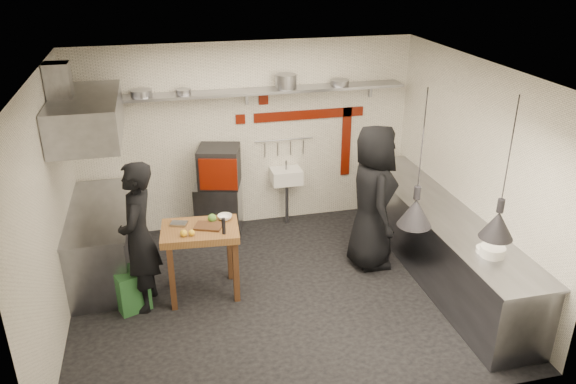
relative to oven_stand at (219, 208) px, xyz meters
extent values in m
plane|color=black|center=(0.51, -1.82, -0.40)|extent=(5.00, 5.00, 0.00)
plane|color=beige|center=(0.51, -1.82, 2.40)|extent=(5.00, 5.00, 0.00)
cube|color=white|center=(0.51, 0.28, 1.00)|extent=(5.00, 0.04, 2.80)
cube|color=white|center=(0.51, -3.92, 1.00)|extent=(5.00, 0.04, 2.80)
cube|color=white|center=(-1.99, -1.82, 1.00)|extent=(0.04, 4.20, 2.80)
cube|color=white|center=(3.01, -1.82, 1.00)|extent=(0.04, 4.20, 2.80)
cube|color=#5E1104|center=(1.46, 0.26, 1.28)|extent=(1.70, 0.02, 0.14)
cube|color=#5E1104|center=(2.06, 0.26, 0.80)|extent=(0.14, 0.02, 1.10)
cube|color=#5E1104|center=(0.76, 0.26, 1.55)|extent=(0.14, 0.02, 0.14)
cube|color=#5E1104|center=(0.41, 0.26, 1.28)|extent=(0.14, 0.02, 0.14)
cube|color=gray|center=(0.51, 0.10, 1.72)|extent=(4.60, 0.34, 0.04)
cube|color=gray|center=(-1.39, 0.25, 1.62)|extent=(0.04, 0.06, 0.24)
cube|color=gray|center=(0.51, 0.25, 1.62)|extent=(0.04, 0.06, 0.24)
cube|color=gray|center=(2.41, 0.25, 1.62)|extent=(0.04, 0.06, 0.24)
cylinder|color=gray|center=(-0.95, 0.10, 1.79)|extent=(0.32, 0.32, 0.09)
cylinder|color=gray|center=(-0.38, 0.10, 1.78)|extent=(0.28, 0.28, 0.07)
cylinder|color=gray|center=(1.06, 0.10, 1.84)|extent=(0.40, 0.40, 0.20)
cylinder|color=gray|center=(1.87, 0.10, 1.78)|extent=(0.28, 0.28, 0.08)
cube|color=gray|center=(0.00, 0.00, 0.00)|extent=(0.78, 0.73, 0.80)
cube|color=black|center=(0.04, -0.04, 0.69)|extent=(0.69, 0.66, 0.58)
cube|color=#5E1104|center=(-0.01, -0.35, 0.69)|extent=(0.52, 0.16, 0.46)
cube|color=black|center=(0.02, -0.30, 0.69)|extent=(0.39, 0.12, 0.34)
cube|color=white|center=(1.06, 0.10, 0.38)|extent=(0.46, 0.34, 0.22)
cylinder|color=gray|center=(1.06, 0.10, 0.56)|extent=(0.03, 0.03, 0.14)
cylinder|color=gray|center=(1.06, 0.06, -0.06)|extent=(0.06, 0.06, 0.66)
cylinder|color=gray|center=(1.06, 0.24, 0.92)|extent=(0.90, 0.02, 0.02)
cube|color=gray|center=(2.66, -1.82, 0.05)|extent=(0.70, 3.80, 0.90)
cube|color=gray|center=(2.66, -1.82, 0.52)|extent=(0.76, 3.90, 0.03)
cylinder|color=white|center=(2.63, -2.99, 0.59)|extent=(0.31, 0.31, 0.11)
cylinder|color=white|center=(2.61, -2.90, 0.56)|extent=(0.28, 0.28, 0.05)
cube|color=gray|center=(-1.64, -0.77, 0.05)|extent=(0.70, 1.90, 0.90)
cube|color=gray|center=(-1.64, -0.77, 0.52)|extent=(0.76, 2.00, 0.03)
cube|color=gray|center=(-1.59, -0.77, 1.75)|extent=(0.78, 1.60, 0.50)
cube|color=gray|center=(-1.84, -0.77, 2.15)|extent=(0.28, 0.28, 0.50)
cube|color=#265C2C|center=(-1.26, -1.67, -0.15)|extent=(0.47, 0.47, 0.50)
cube|color=#4A2C19|center=(-0.29, -1.58, 0.53)|extent=(0.38, 0.33, 0.02)
cylinder|color=black|center=(-0.13, -1.78, 0.62)|extent=(0.05, 0.05, 0.20)
sphere|color=gold|center=(-0.60, -1.74, 0.56)|extent=(0.09, 0.09, 0.08)
sphere|color=gold|center=(-0.50, -1.75, 0.56)|extent=(0.10, 0.10, 0.07)
sphere|color=#487C2A|center=(-0.23, -1.45, 0.57)|extent=(0.13, 0.13, 0.11)
cube|color=gray|center=(-0.63, -1.43, 0.54)|extent=(0.23, 0.19, 0.03)
imported|color=white|center=(-0.07, -1.41, 0.55)|extent=(0.24, 0.24, 0.06)
imported|color=black|center=(-1.11, -1.65, 0.52)|extent=(0.57, 0.75, 1.85)
imported|color=black|center=(1.89, -1.36, 0.58)|extent=(0.72, 1.02, 1.97)
camera|label=1|loc=(-0.76, -7.61, 3.64)|focal=35.00mm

